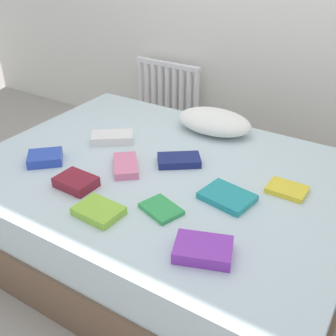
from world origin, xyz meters
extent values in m
plane|color=#9E998E|center=(0.00, 0.00, 0.00)|extent=(8.00, 8.00, 0.00)
cube|color=brown|center=(0.00, 0.00, 0.14)|extent=(2.00, 1.50, 0.28)
cube|color=silver|center=(0.00, 0.00, 0.39)|extent=(1.96, 1.46, 0.22)
cylinder|color=white|center=(-1.00, 1.20, 0.39)|extent=(0.04, 0.04, 0.54)
cylinder|color=white|center=(-0.93, 1.20, 0.39)|extent=(0.04, 0.04, 0.54)
cylinder|color=white|center=(-0.86, 1.20, 0.39)|extent=(0.04, 0.04, 0.54)
cylinder|color=white|center=(-0.80, 1.20, 0.39)|extent=(0.04, 0.04, 0.54)
cylinder|color=white|center=(-0.73, 1.20, 0.39)|extent=(0.04, 0.04, 0.54)
cylinder|color=white|center=(-0.66, 1.20, 0.39)|extent=(0.04, 0.04, 0.54)
cylinder|color=white|center=(-0.59, 1.20, 0.39)|extent=(0.04, 0.04, 0.54)
cylinder|color=white|center=(-0.52, 1.20, 0.39)|extent=(0.04, 0.04, 0.54)
cylinder|color=white|center=(-0.45, 1.20, 0.39)|extent=(0.04, 0.04, 0.54)
cube|color=white|center=(-0.73, 1.20, 0.64)|extent=(0.59, 0.04, 0.04)
cube|color=white|center=(-0.73, 1.20, 0.14)|extent=(0.59, 0.04, 0.04)
ellipsoid|color=white|center=(0.02, 0.55, 0.57)|extent=(0.47, 0.31, 0.13)
cube|color=#2847B7|center=(-0.58, -0.28, 0.52)|extent=(0.23, 0.23, 0.05)
cube|color=yellow|center=(0.62, 0.14, 0.51)|extent=(0.18, 0.14, 0.03)
cube|color=teal|center=(0.41, -0.08, 0.52)|extent=(0.26, 0.21, 0.03)
cube|color=white|center=(-0.42, 0.11, 0.53)|extent=(0.27, 0.25, 0.05)
cube|color=purple|center=(0.48, -0.47, 0.52)|extent=(0.26, 0.22, 0.05)
cube|color=green|center=(0.19, -0.31, 0.51)|extent=(0.21, 0.18, 0.02)
cube|color=navy|center=(0.04, 0.09, 0.52)|extent=(0.26, 0.24, 0.04)
cube|color=maroon|center=(-0.27, -0.37, 0.53)|extent=(0.19, 0.15, 0.05)
cube|color=#8CC638|center=(-0.03, -0.48, 0.52)|extent=(0.21, 0.16, 0.04)
cube|color=pink|center=(-0.17, -0.10, 0.52)|extent=(0.24, 0.25, 0.04)
camera|label=1|loc=(1.01, -1.56, 1.60)|focal=43.84mm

